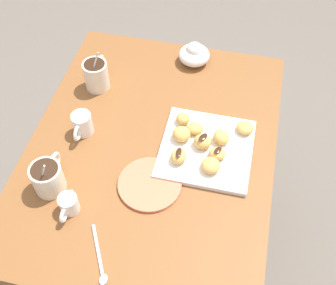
{
  "coord_description": "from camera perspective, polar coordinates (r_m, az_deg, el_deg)",
  "views": [
    {
      "loc": [
        -0.74,
        -0.22,
        1.72
      ],
      "look_at": [
        0.01,
        -0.05,
        0.73
      ],
      "focal_mm": 45.22,
      "sensor_mm": 36.0,
      "label": 1
    }
  ],
  "objects": [
    {
      "name": "beignet_7",
      "position": [
        1.19,
        5.77,
        -3.09
      ],
      "size": [
        0.07,
        0.07,
        0.03
      ],
      "primitive_type": "ellipsoid",
      "rotation": [
        0.0,
        0.0,
        3.38
      ],
      "color": "#DBA351",
      "rests_on": "pastry_plate_square"
    },
    {
      "name": "beignet_4",
      "position": [
        1.24,
        4.68,
        0.12
      ],
      "size": [
        0.06,
        0.06,
        0.04
      ],
      "primitive_type": "ellipsoid",
      "rotation": [
        0.0,
        0.0,
        2.95
      ],
      "color": "#DBA351",
      "rests_on": "pastry_plate_square"
    },
    {
      "name": "beignet_2",
      "position": [
        1.26,
        7.21,
        0.73
      ],
      "size": [
        0.07,
        0.06,
        0.04
      ],
      "primitive_type": "ellipsoid",
      "rotation": [
        0.0,
        0.0,
        0.35
      ],
      "color": "#DBA351",
      "rests_on": "pastry_plate_square"
    },
    {
      "name": "beignet_3",
      "position": [
        1.29,
        10.33,
        1.99
      ],
      "size": [
        0.06,
        0.06,
        0.03
      ],
      "primitive_type": "ellipsoid",
      "rotation": [
        0.0,
        0.0,
        0.16
      ],
      "color": "#DBA351",
      "rests_on": "pastry_plate_square"
    },
    {
      "name": "loose_spoon_near_saucer",
      "position": [
        1.1,
        -9.15,
        -15.5
      ],
      "size": [
        0.15,
        0.08,
        0.01
      ],
      "color": "silver",
      "rests_on": "dining_table"
    },
    {
      "name": "cream_pitcher_white",
      "position": [
        1.3,
        -11.51,
        2.55
      ],
      "size": [
        0.1,
        0.06,
        0.07
      ],
      "color": "white",
      "rests_on": "dining_table"
    },
    {
      "name": "chocolate_sauce_pitcher",
      "position": [
        1.15,
        -13.26,
        -8.03
      ],
      "size": [
        0.09,
        0.05,
        0.06
      ],
      "color": "white",
      "rests_on": "dining_table"
    },
    {
      "name": "beignet_1",
      "position": [
        1.2,
        1.44,
        -1.88
      ],
      "size": [
        0.06,
        0.06,
        0.03
      ],
      "primitive_type": "ellipsoid",
      "rotation": [
        0.0,
        0.0,
        2.87
      ],
      "color": "#DBA351",
      "rests_on": "pastry_plate_square"
    },
    {
      "name": "beignet_6",
      "position": [
        1.25,
        1.83,
        1.14
      ],
      "size": [
        0.06,
        0.06,
        0.04
      ],
      "primitive_type": "ellipsoid",
      "rotation": [
        0.0,
        0.0,
        1.5
      ],
      "color": "#DBA351",
      "rests_on": "pastry_plate_square"
    },
    {
      "name": "chocolate_drizzle_4",
      "position": [
        1.22,
        4.75,
        0.72
      ],
      "size": [
        0.04,
        0.03,
        0.0
      ],
      "primitive_type": "ellipsoid",
      "rotation": [
        0.0,
        0.0,
        2.69
      ],
      "color": "#381E11",
      "rests_on": "beignet_4"
    },
    {
      "name": "ground_plane",
      "position": [
        1.89,
        -1.54,
        -13.61
      ],
      "size": [
        8.0,
        8.0,
        0.0
      ],
      "primitive_type": "plane",
      "color": "#665B51"
    },
    {
      "name": "saucer_coral_left",
      "position": [
        1.19,
        -2.49,
        -5.62
      ],
      "size": [
        0.18,
        0.18,
        0.01
      ],
      "primitive_type": "cylinder",
      "color": "#E5704C",
      "rests_on": "dining_table"
    },
    {
      "name": "ice_cream_bowl",
      "position": [
        1.5,
        3.56,
        11.82
      ],
      "size": [
        0.11,
        0.11,
        0.08
      ],
      "color": "white",
      "rests_on": "dining_table"
    },
    {
      "name": "beignet_5",
      "position": [
        1.29,
        2.04,
        3.24
      ],
      "size": [
        0.06,
        0.06,
        0.03
      ],
      "primitive_type": "ellipsoid",
      "rotation": [
        0.0,
        0.0,
        2.0
      ],
      "color": "#DBA351",
      "rests_on": "pastry_plate_square"
    },
    {
      "name": "pastry_plate_square",
      "position": [
        1.26,
        5.18,
        -0.88
      ],
      "size": [
        0.27,
        0.27,
        0.02
      ],
      "primitive_type": "cube",
      "color": "white",
      "rests_on": "dining_table"
    },
    {
      "name": "coffee_mug_cream_left",
      "position": [
        1.19,
        -15.88,
        -4.5
      ],
      "size": [
        0.12,
        0.09,
        0.14
      ],
      "color": "silver",
      "rests_on": "dining_table"
    },
    {
      "name": "dining_table",
      "position": [
        1.38,
        -2.04,
        -3.93
      ],
      "size": [
        0.96,
        0.73,
        0.71
      ],
      "color": "brown",
      "rests_on": "ground_plane"
    },
    {
      "name": "beignet_8",
      "position": [
        1.22,
        6.67,
        -1.49
      ],
      "size": [
        0.04,
        0.05,
        0.03
      ],
      "primitive_type": "ellipsoid",
      "rotation": [
        0.0,
        0.0,
        3.09
      ],
      "color": "#DBA351",
      "rests_on": "pastry_plate_square"
    },
    {
      "name": "chocolate_drizzle_1",
      "position": [
        1.19,
        1.46,
        -1.35
      ],
      "size": [
        0.04,
        0.02,
        0.0
      ],
      "primitive_type": "ellipsoid",
      "rotation": [
        0.0,
        0.0,
        3.18
      ],
      "color": "#381E11",
      "rests_on": "beignet_1"
    },
    {
      "name": "chocolate_drizzle_8",
      "position": [
        1.21,
        6.74,
        -1.04
      ],
      "size": [
        0.03,
        0.03,
        0.0
      ],
      "primitive_type": "ellipsoid",
      "rotation": [
        0.0,
        0.0,
        2.73
      ],
      "color": "#381E11",
      "rests_on": "beignet_8"
    },
    {
      "name": "beignet_0",
      "position": [
        1.27,
        3.68,
        1.91
      ],
      "size": [
        0.05,
        0.06,
        0.03
      ],
      "primitive_type": "ellipsoid",
      "rotation": [
        0.0,
        0.0,
        0.11
      ],
      "color": "#DBA351",
      "rests_on": "pastry_plate_square"
    },
    {
      "name": "coffee_mug_cream_right",
      "position": [
        1.42,
        -9.64,
        9.09
      ],
      "size": [
        0.12,
        0.08,
        0.15
      ],
      "color": "silver",
      "rests_on": "dining_table"
    }
  ]
}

